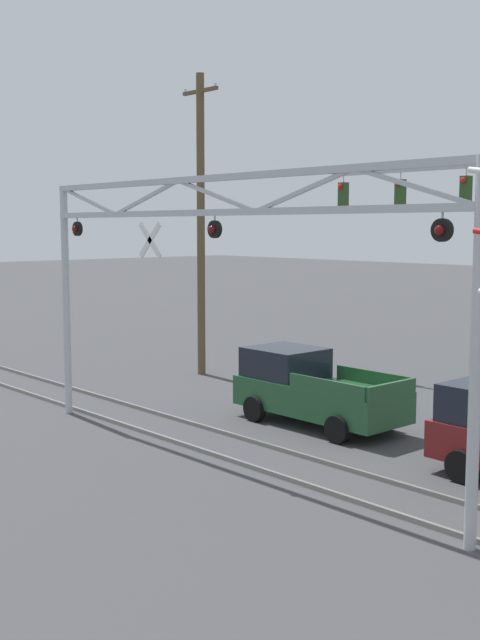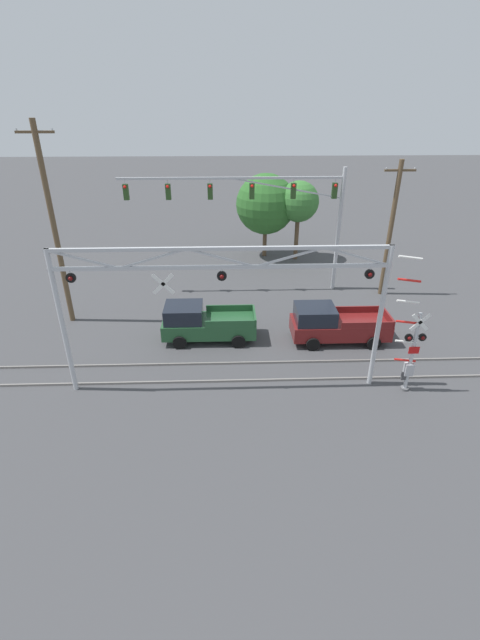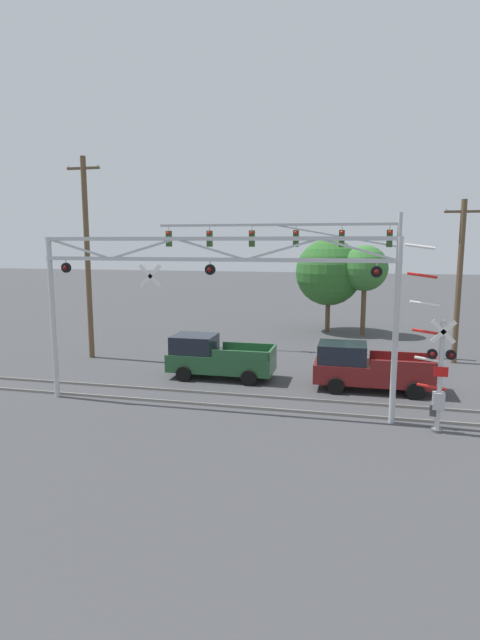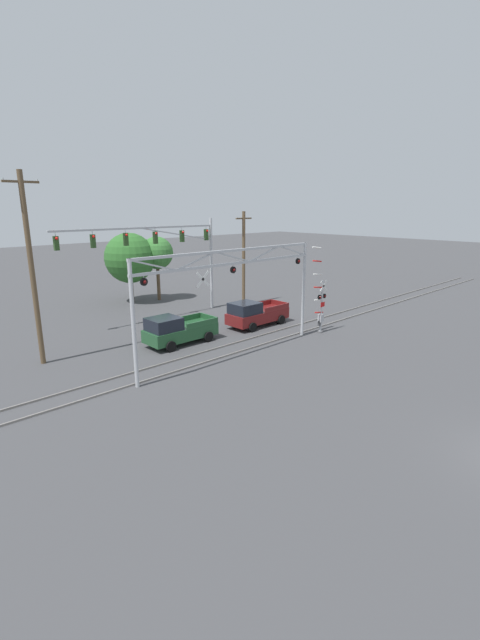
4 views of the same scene
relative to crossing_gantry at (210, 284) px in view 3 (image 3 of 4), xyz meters
The scene contains 11 objects.
rail_track_near 4.61m from the crossing_gantry, 86.45° to the left, with size 80.00×0.08×0.10m, color gray.
rail_track_far 4.92m from the crossing_gantry, 89.41° to the left, with size 80.00×0.08×0.10m, color gray.
crossing_gantry is the anchor object (origin of this frame).
crossing_signal_mast 8.21m from the crossing_gantry, ahead, with size 1.74×0.35×6.11m.
traffic_signal_span 11.18m from the crossing_gantry, 73.74° to the left, with size 13.53×0.39×7.68m.
pickup_truck_lead 5.71m from the crossing_gantry, 103.68° to the left, with size 4.77×2.16×1.93m.
pickup_truck_following 7.79m from the crossing_gantry, 33.90° to the left, with size 4.96×2.16×1.93m.
utility_pole_left 10.87m from the crossing_gantry, 142.55° to the left, with size 1.80×0.28×10.45m.
utility_pole_right 14.04m from the crossing_gantry, 43.68° to the left, with size 1.80×0.28×8.22m.
background_tree_beyond_span 17.80m from the crossing_gantry, 79.38° to the left, with size 4.53×4.53×6.35m.
background_tree_far_left_verge 17.58m from the crossing_gantry, 71.25° to the left, with size 3.00×3.00×5.94m.
Camera 3 is at (5.08, -2.07, 6.15)m, focal length 28.00 mm.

